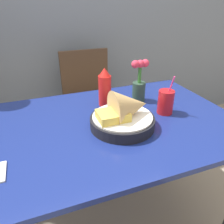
% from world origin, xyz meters
% --- Properties ---
extents(ground_plane, '(12.00, 12.00, 0.00)m').
position_xyz_m(ground_plane, '(0.00, 0.00, 0.00)').
color(ground_plane, gray).
extents(dining_table, '(1.29, 0.82, 0.74)m').
position_xyz_m(dining_table, '(0.00, 0.00, 0.64)').
color(dining_table, navy).
rests_on(dining_table, ground_plane).
extents(chair_far_window, '(0.40, 0.40, 0.89)m').
position_xyz_m(chair_far_window, '(0.13, 0.80, 0.53)').
color(chair_far_window, '#473323').
rests_on(chair_far_window, ground_plane).
extents(food_basket, '(0.29, 0.29, 0.18)m').
position_xyz_m(food_basket, '(0.08, -0.06, 0.80)').
color(food_basket, black).
rests_on(food_basket, dining_table).
extents(ketchup_bottle, '(0.07, 0.07, 0.21)m').
position_xyz_m(ketchup_bottle, '(0.07, 0.19, 0.84)').
color(ketchup_bottle, red).
rests_on(ketchup_bottle, dining_table).
extents(drink_cup, '(0.08, 0.08, 0.20)m').
position_xyz_m(drink_cup, '(0.32, -0.01, 0.79)').
color(drink_cup, red).
rests_on(drink_cup, dining_table).
extents(flower_vase, '(0.10, 0.07, 0.24)m').
position_xyz_m(flower_vase, '(0.27, 0.17, 0.84)').
color(flower_vase, '#2D4738').
rests_on(flower_vase, dining_table).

